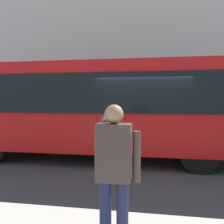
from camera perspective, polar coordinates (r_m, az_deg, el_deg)
The scene contains 4 objects.
ground_plane at distance 7.29m, azimuth 7.76°, elevation -12.24°, with size 60.00×60.00×0.00m, color #38383A.
building_facade_far at distance 14.42m, azimuth 8.75°, elevation 19.31°, with size 28.00×1.55×12.00m.
red_bus at distance 7.53m, azimuth -4.05°, elevation 1.24°, with size 9.05×2.54×3.08m.
pedestrian_photographer at distance 2.74m, azimuth 0.57°, elevation -13.10°, with size 0.53×0.52×1.70m.
Camera 1 is at (-0.17, 7.03, 1.90)m, focal length 37.10 mm.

